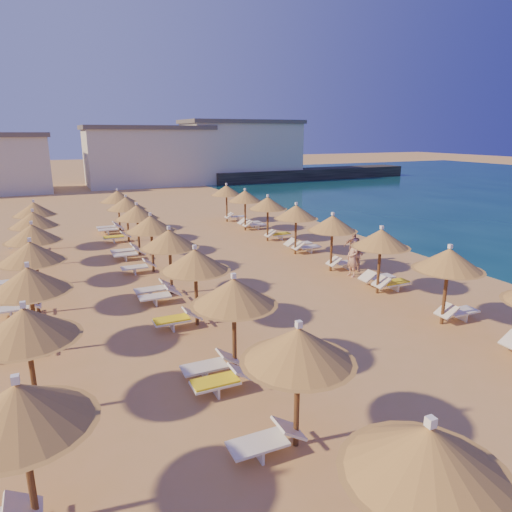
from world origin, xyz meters
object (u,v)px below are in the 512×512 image
beachgoer_c (353,247)px  parasol_row_east (355,231)px  jetty (311,174)px  parasol_row_west (181,250)px  beachgoer_a (352,258)px  beachgoer_b (356,255)px

beachgoer_c → parasol_row_east: bearing=-94.8°
jetty → parasol_row_east: bearing=-120.8°
parasol_row_west → beachgoer_a: 8.35m
parasol_row_east → parasol_row_west: bearing=180.0°
jetty → beachgoer_a: bearing=-120.7°
beachgoer_b → beachgoer_c: size_ratio=1.02×
parasol_row_east → beachgoer_b: (1.07, 1.22, -1.48)m
jetty → beachgoer_b: size_ratio=18.34×
parasol_row_east → beachgoer_c: 3.57m
beachgoer_a → parasol_row_east: bearing=-35.2°
parasol_row_west → beachgoer_a: (8.21, 0.60, -1.40)m
beachgoer_a → beachgoer_b: bearing=131.4°
parasol_row_east → beachgoer_c: bearing=53.7°
parasol_row_west → beachgoer_b: parasol_row_west is taller
jetty → beachgoer_b: bearing=-120.3°
parasol_row_west → parasol_row_east: bearing=0.0°
beachgoer_b → beachgoer_c: beachgoer_b is taller
parasol_row_west → beachgoer_b: 9.08m
beachgoer_b → beachgoer_c: bearing=129.9°
jetty → beachgoer_a: 45.87m
beachgoer_a → parasol_row_west: bearing=-87.3°
parasol_row_east → beachgoer_a: size_ratio=18.78×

